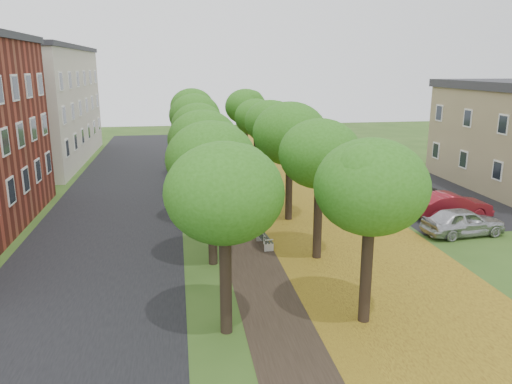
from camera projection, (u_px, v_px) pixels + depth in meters
name	position (u px, v px, depth m)	size (l,w,h in m)	color
ground	(291.00, 326.00, 17.01)	(120.00, 120.00, 0.00)	#2D4C19
street_asphalt	(115.00, 212.00, 30.24)	(8.00, 70.00, 0.01)	black
footpath	(238.00, 207.00, 31.37)	(3.20, 70.00, 0.01)	black
leaf_verge	(315.00, 204.00, 32.13)	(7.50, 70.00, 0.01)	#A88B1F
parking_lot	(430.00, 195.00, 34.37)	(9.00, 16.00, 0.01)	black
tree_row_west	(200.00, 131.00, 29.85)	(3.78, 33.78, 6.49)	black
tree_row_east	(279.00, 129.00, 30.57)	(3.78, 33.78, 6.49)	black
building_cream	(25.00, 105.00, 44.75)	(10.30, 20.30, 10.40)	beige
bench	(264.00, 238.00, 24.48)	(0.63, 1.69, 0.78)	#28322A
car_silver	(463.00, 222.00, 26.00)	(1.74, 4.33, 1.48)	#B0B0B5
car_red	(452.00, 206.00, 28.96)	(1.57, 4.51, 1.49)	maroon
car_grey	(407.00, 191.00, 32.36)	(1.99, 4.88, 1.42)	#2F2F33
car_white	(375.00, 174.00, 37.56)	(2.33, 5.04, 1.40)	silver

